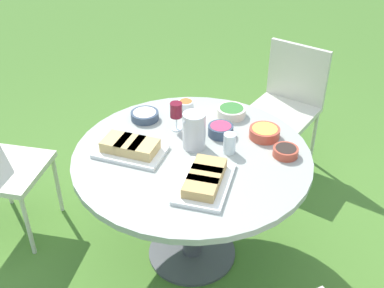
{
  "coord_description": "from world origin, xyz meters",
  "views": [
    {
      "loc": [
        1.2,
        1.64,
        2.15
      ],
      "look_at": [
        0.0,
        0.0,
        0.79
      ],
      "focal_mm": 45.0,
      "sensor_mm": 36.0,
      "label": 1
    }
  ],
  "objects_px": {
    "dining_table": "(192,171)",
    "wine_glass": "(176,111)",
    "chair_near_right": "(288,99)",
    "water_pitcher": "(194,131)"
  },
  "relations": [
    {
      "from": "chair_near_right",
      "to": "water_pitcher",
      "type": "xyz_separation_m",
      "value": [
        1.07,
        0.33,
        0.3
      ]
    },
    {
      "from": "chair_near_right",
      "to": "water_pitcher",
      "type": "distance_m",
      "value": 1.16
    },
    {
      "from": "dining_table",
      "to": "wine_glass",
      "type": "bearing_deg",
      "value": -106.12
    },
    {
      "from": "water_pitcher",
      "to": "wine_glass",
      "type": "distance_m",
      "value": 0.2
    },
    {
      "from": "chair_near_right",
      "to": "water_pitcher",
      "type": "height_order",
      "value": "water_pitcher"
    },
    {
      "from": "wine_glass",
      "to": "chair_near_right",
      "type": "bearing_deg",
      "value": -172.51
    },
    {
      "from": "wine_glass",
      "to": "dining_table",
      "type": "bearing_deg",
      "value": 73.88
    },
    {
      "from": "water_pitcher",
      "to": "wine_glass",
      "type": "bearing_deg",
      "value": -96.81
    },
    {
      "from": "chair_near_right",
      "to": "wine_glass",
      "type": "xyz_separation_m",
      "value": [
        1.05,
        0.14,
        0.32
      ]
    },
    {
      "from": "chair_near_right",
      "to": "wine_glass",
      "type": "height_order",
      "value": "wine_glass"
    }
  ]
}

